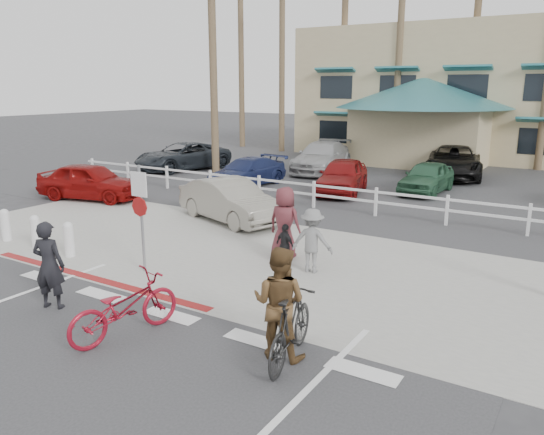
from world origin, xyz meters
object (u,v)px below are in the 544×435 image
Objects in this scene: bike_black at (291,328)px; car_white_sedan at (230,201)px; bike_red at (124,307)px; car_red_compact at (91,181)px; sign_post at (141,213)px.

bike_black is 0.46× the size of car_white_sedan.
car_white_sedan is at bearing -53.53° from bike_red.
bike_red is at bearing -137.69° from car_white_sedan.
sign_post is at bearing -136.07° from car_red_compact.
bike_black is 0.46× the size of car_red_compact.
bike_red is 0.51× the size of car_white_sedan.
sign_post reaches higher than car_white_sedan.
car_red_compact is at bearing 147.50° from sign_post.
bike_black is at bearing -131.49° from car_red_compact.
bike_black reaches higher than bike_red.
bike_black is (5.14, -1.88, -0.86)m from sign_post.
bike_red is at bearing -140.91° from car_red_compact.
car_white_sedan is at bearing -58.52° from bike_black.
sign_post is 1.48× the size of bike_black.
car_red_compact is at bearing -24.23° from bike_red.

